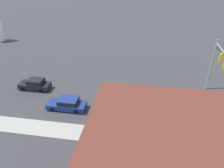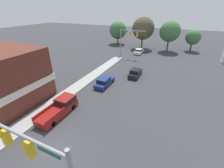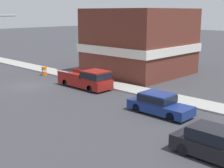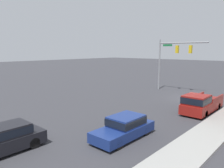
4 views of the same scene
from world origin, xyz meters
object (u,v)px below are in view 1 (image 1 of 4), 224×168
car_oncoming (35,84)px  construction_barrel (224,134)px  car_lead (67,104)px  pickup_truck_parked (144,119)px

car_oncoming → construction_barrel: size_ratio=4.31×
car_lead → car_oncoming: car_oncoming is taller
car_oncoming → pickup_truck_parked: 16.14m
construction_barrel → pickup_truck_parked: bearing=85.7°
car_lead → pickup_truck_parked: pickup_truck_parked is taller
car_oncoming → construction_barrel: bearing=75.8°
car_lead → construction_barrel: 17.55m
car_lead → pickup_truck_parked: 9.35m
car_oncoming → pickup_truck_parked: (-5.32, -15.24, 0.09)m
construction_barrel → car_oncoming: bearing=75.8°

